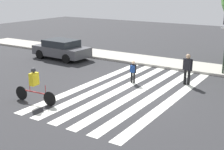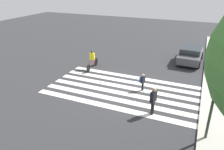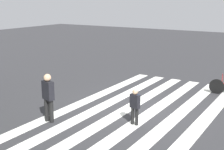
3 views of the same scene
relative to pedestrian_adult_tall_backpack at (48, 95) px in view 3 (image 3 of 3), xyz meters
The scene contains 4 objects.
ground_plane 3.40m from the pedestrian_adult_tall_backpack, 128.48° to the right, with size 60.00×60.00×0.00m, color #2D2D30.
crosswalk_stripes 3.39m from the pedestrian_adult_tall_backpack, 128.48° to the right, with size 5.09×10.00×0.01m.
pedestrian_adult_tall_backpack is the anchor object (origin of this frame).
pedestrian_adult_yellow_jacket 2.84m from the pedestrian_adult_tall_backpack, 152.71° to the right, with size 0.36×0.33×1.20m.
Camera 3 is at (-4.87, 9.67, 3.95)m, focal length 50.00 mm.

